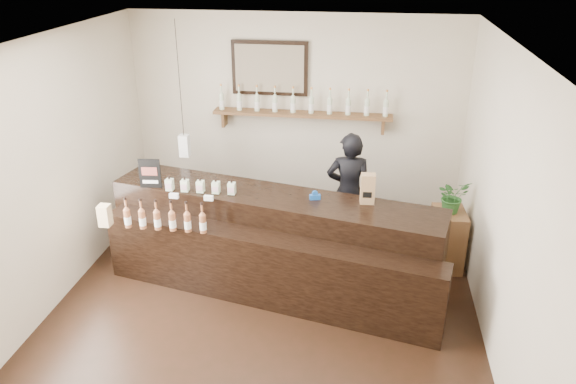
# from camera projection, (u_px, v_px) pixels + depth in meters

# --- Properties ---
(ground) EXTENTS (5.00, 5.00, 0.00)m
(ground) POSITION_uv_depth(u_px,v_px,m) (263.00, 312.00, 6.00)
(ground) COLOR black
(ground) RESTS_ON ground
(room_shell) EXTENTS (5.00, 5.00, 5.00)m
(room_shell) POSITION_uv_depth(u_px,v_px,m) (260.00, 163.00, 5.30)
(room_shell) COLOR beige
(room_shell) RESTS_ON ground
(back_wall_decor) EXTENTS (2.66, 0.96, 1.69)m
(back_wall_decor) POSITION_uv_depth(u_px,v_px,m) (283.00, 94.00, 7.44)
(back_wall_decor) COLOR brown
(back_wall_decor) RESTS_ON ground
(counter) EXTENTS (3.84, 1.80, 1.23)m
(counter) POSITION_uv_depth(u_px,v_px,m) (271.00, 245.00, 6.30)
(counter) COLOR black
(counter) RESTS_ON ground
(promo_sign) EXTENTS (0.25, 0.04, 0.34)m
(promo_sign) POSITION_uv_depth(u_px,v_px,m) (150.00, 173.00, 6.31)
(promo_sign) COLOR black
(promo_sign) RESTS_ON counter
(paper_bag) EXTENTS (0.16, 0.12, 0.33)m
(paper_bag) POSITION_uv_depth(u_px,v_px,m) (368.00, 189.00, 5.94)
(paper_bag) COLOR olive
(paper_bag) RESTS_ON counter
(tape_dispenser) EXTENTS (0.12, 0.07, 0.10)m
(tape_dispenser) POSITION_uv_depth(u_px,v_px,m) (315.00, 196.00, 6.07)
(tape_dispenser) COLOR #164C9D
(tape_dispenser) RESTS_ON counter
(side_cabinet) EXTENTS (0.39, 0.52, 0.73)m
(side_cabinet) POSITION_uv_depth(u_px,v_px,m) (447.00, 239.00, 6.70)
(side_cabinet) COLOR brown
(side_cabinet) RESTS_ON ground
(potted_plant) EXTENTS (0.47, 0.45, 0.40)m
(potted_plant) POSITION_uv_depth(u_px,v_px,m) (453.00, 196.00, 6.47)
(potted_plant) COLOR #2B6127
(potted_plant) RESTS_ON side_cabinet
(shopkeeper) EXTENTS (0.64, 0.43, 1.74)m
(shopkeeper) POSITION_uv_depth(u_px,v_px,m) (349.00, 184.00, 6.93)
(shopkeeper) COLOR black
(shopkeeper) RESTS_ON ground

